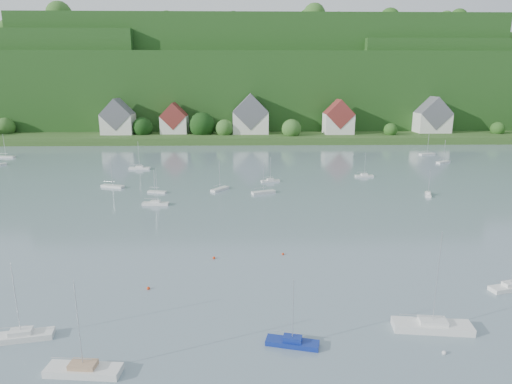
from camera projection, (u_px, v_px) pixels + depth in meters
far_shore_strip at (240, 133)px, 215.24m from camera, size 600.00×60.00×3.00m
forested_ridge at (242, 86)px, 276.34m from camera, size 620.00×181.22×69.89m
village_building_0 at (118, 120)px, 199.37m from camera, size 14.00×10.40×16.00m
village_building_1 at (174, 121)px, 202.08m from camera, size 12.00×9.36×14.00m
village_building_2 at (251, 117)px, 201.56m from camera, size 16.00×11.44×18.00m
village_building_3 at (338, 119)px, 200.77m from camera, size 13.00×10.40×15.50m
village_building_4 at (433, 118)px, 205.66m from camera, size 15.00×10.40×16.50m
near_sailboat_0 at (21, 335)px, 47.58m from camera, size 6.76×3.02×8.82m
near_sailboat_1 at (292, 342)px, 46.49m from camera, size 5.81×2.89×7.56m
near_sailboat_2 at (83, 369)px, 42.00m from camera, size 7.34×2.67×9.70m
near_sailboat_3 at (510, 287)px, 58.82m from camera, size 6.09×3.07×7.91m
near_sailboat_4 at (432, 326)px, 49.32m from camera, size 8.82×3.40×11.61m
mooring_buoy_0 at (148, 289)px, 59.04m from camera, size 0.46×0.46×0.46m
mooring_buoy_1 at (444, 354)px, 45.13m from camera, size 0.46×0.46×0.46m
mooring_buoy_2 at (283, 255)px, 70.63m from camera, size 0.40×0.40×0.40m
mooring_buoy_3 at (214, 259)px, 69.08m from camera, size 0.46×0.46×0.46m
far_sailboat_cluster at (277, 171)px, 132.44m from camera, size 196.96×67.61×8.71m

